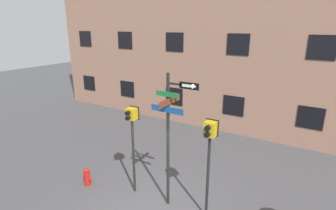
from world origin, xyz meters
TOP-DOWN VIEW (x-y plane):
  - building_facade at (-0.00, 7.51)m, footprint 24.00×0.63m
  - street_sign_pole at (0.18, 0.75)m, footprint 1.44×1.09m
  - pedestrian_signal_left at (-1.18, 0.72)m, footprint 0.35×0.40m
  - pedestrian_signal_right at (1.36, 0.82)m, footprint 0.35×0.40m
  - fire_hydrant at (-2.80, 0.12)m, footprint 0.37×0.21m

SIDE VIEW (x-z plane):
  - fire_hydrant at x=-2.80m, z-range -0.01..0.65m
  - pedestrian_signal_left at x=-1.18m, z-range 0.79..3.75m
  - pedestrian_signal_right at x=1.36m, z-range 0.82..3.80m
  - street_sign_pole at x=0.18m, z-range 0.45..4.58m
  - building_facade at x=0.00m, z-range 0.00..11.99m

